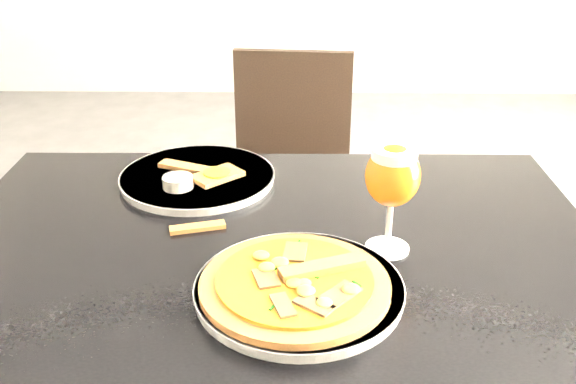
{
  "coord_description": "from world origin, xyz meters",
  "views": [
    {
      "loc": [
        -0.27,
        -1.31,
        1.34
      ],
      "look_at": [
        -0.28,
        -0.27,
        0.83
      ],
      "focal_mm": 40.0,
      "sensor_mm": 36.0,
      "label": 1
    }
  ],
  "objects_px": {
    "chair_far": "(290,178)",
    "beer_glass": "(393,177)",
    "pizza": "(296,283)",
    "dining_table": "(272,280)"
  },
  "relations": [
    {
      "from": "pizza",
      "to": "beer_glass",
      "type": "xyz_separation_m",
      "value": [
        0.16,
        0.15,
        0.11
      ]
    },
    {
      "from": "pizza",
      "to": "beer_glass",
      "type": "bearing_deg",
      "value": 42.29
    },
    {
      "from": "pizza",
      "to": "beer_glass",
      "type": "relative_size",
      "value": 1.51
    },
    {
      "from": "dining_table",
      "to": "pizza",
      "type": "distance_m",
      "value": 0.22
    },
    {
      "from": "dining_table",
      "to": "chair_far",
      "type": "distance_m",
      "value": 0.88
    },
    {
      "from": "chair_far",
      "to": "dining_table",
      "type": "bearing_deg",
      "value": -86.73
    },
    {
      "from": "chair_far",
      "to": "beer_glass",
      "type": "xyz_separation_m",
      "value": [
        0.18,
        -0.89,
        0.42
      ]
    },
    {
      "from": "chair_far",
      "to": "beer_glass",
      "type": "bearing_deg",
      "value": -73.69
    },
    {
      "from": "chair_far",
      "to": "beer_glass",
      "type": "relative_size",
      "value": 4.36
    },
    {
      "from": "beer_glass",
      "to": "dining_table",
      "type": "bearing_deg",
      "value": 170.38
    }
  ]
}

